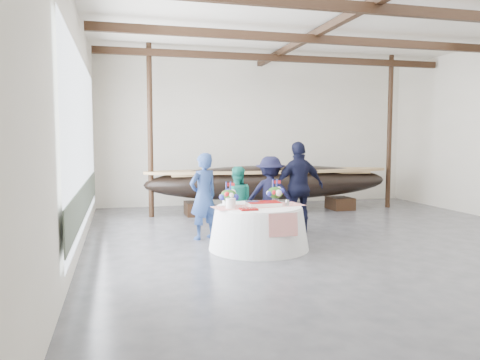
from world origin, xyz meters
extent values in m
cube|color=#3D3D42|center=(0.00, 0.00, 0.00)|extent=(10.00, 12.00, 0.01)
cube|color=silver|center=(0.00, 6.00, 2.25)|extent=(10.00, 0.02, 4.50)
cube|color=silver|center=(-5.00, 0.00, 2.25)|extent=(0.02, 12.00, 4.50)
cube|color=white|center=(0.00, 0.00, 4.50)|extent=(10.00, 12.00, 0.01)
cube|color=black|center=(0.00, -1.00, 4.25)|extent=(9.80, 0.12, 0.18)
cube|color=black|center=(0.00, 1.50, 4.25)|extent=(9.80, 0.12, 0.18)
cube|color=black|center=(0.00, 4.00, 4.25)|extent=(9.80, 0.12, 0.18)
cube|color=black|center=(0.00, 0.00, 4.38)|extent=(0.15, 11.76, 0.15)
cylinder|color=black|center=(-3.50, 4.08, 2.25)|extent=(0.14, 0.14, 4.50)
cylinder|color=black|center=(3.50, 4.08, 2.25)|extent=(0.14, 0.14, 4.50)
cube|color=silver|center=(-4.95, 1.00, 2.00)|extent=(0.02, 7.00, 3.20)
cube|color=#596654|center=(-4.94, 1.00, 0.90)|extent=(0.02, 7.00, 0.60)
cube|color=black|center=(-2.29, 4.08, 0.18)|extent=(0.62, 0.79, 0.35)
cube|color=black|center=(1.94, 4.08, 0.18)|extent=(0.62, 0.79, 0.35)
ellipsoid|color=black|center=(-0.18, 4.08, 0.84)|extent=(7.05, 1.41, 0.97)
cube|color=#9E7A4C|center=(-0.18, 4.08, 1.10)|extent=(5.64, 0.92, 0.05)
cone|color=white|center=(-1.79, -0.05, 0.39)|extent=(1.87, 1.87, 0.77)
cylinder|color=white|center=(-1.79, -0.05, 0.78)|extent=(1.58, 1.58, 0.04)
cube|color=red|center=(-1.79, -0.05, 0.80)|extent=(1.79, 0.79, 0.01)
cube|color=white|center=(-1.70, -0.08, 0.84)|extent=(0.60, 0.40, 0.07)
cylinder|color=white|center=(-2.37, -0.20, 0.89)|extent=(0.18, 0.18, 0.19)
cylinder|color=white|center=(-2.32, 0.27, 0.91)|extent=(0.18, 0.18, 0.21)
cube|color=maroon|center=(-2.11, -0.47, 0.82)|extent=(0.30, 0.24, 0.03)
cone|color=silver|center=(-1.28, -0.17, 0.86)|extent=(0.09, 0.09, 0.12)
imported|color=navy|center=(-2.64, 1.04, 0.88)|extent=(0.76, 0.66, 1.77)
imported|color=#1A8974|center=(-1.89, 1.27, 0.73)|extent=(0.81, 0.68, 1.47)
imported|color=black|center=(-1.12, 1.30, 0.84)|extent=(1.22, 0.93, 1.67)
imported|color=black|center=(-0.50, 1.20, 1.00)|extent=(1.21, 0.60, 1.99)
camera|label=1|loc=(-4.28, -8.32, 2.04)|focal=35.00mm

